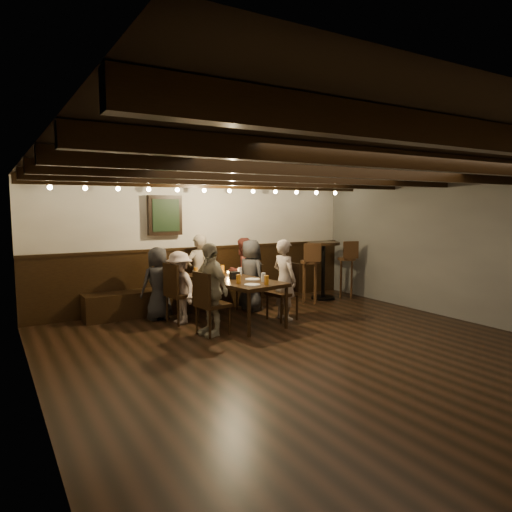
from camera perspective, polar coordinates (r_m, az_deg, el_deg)
room at (r=7.59m, az=-4.56°, el=-0.13°), size 7.00×7.00×7.00m
dining_table at (r=7.58m, az=-2.92°, el=-3.28°), size 1.14×2.02×0.72m
chair_left_near at (r=7.63m, az=-9.31°, el=-6.01°), size 0.52×0.52×0.99m
chair_left_far at (r=6.89m, az=-5.52°, el=-7.40°), size 0.49×0.49×0.95m
chair_right_near at (r=8.44m, az=-0.79°, el=-5.05°), size 0.44×0.44×0.85m
chair_right_far at (r=7.76m, az=3.39°, el=-5.82°), size 0.50×0.50×0.96m
person_bench_left at (r=7.88m, az=-12.13°, el=-3.36°), size 0.65×0.48×1.23m
person_bench_centre at (r=8.43m, az=-7.16°, el=-2.06°), size 0.56×0.41×1.41m
person_bench_right at (r=8.83m, az=-1.69°, el=-1.95°), size 0.70×0.58×1.31m
person_left_near at (r=7.56m, az=-9.54°, el=-3.89°), size 0.55×0.82×1.19m
person_left_far at (r=6.79m, az=-5.77°, el=-4.14°), size 0.45×0.85×1.39m
person_right_near at (r=8.39m, az=-0.62°, el=-2.40°), size 0.50×0.69×1.31m
person_right_far at (r=7.71m, az=3.57°, el=-2.96°), size 0.40×0.54×1.36m
pint_a at (r=7.98m, az=-7.53°, el=-1.91°), size 0.07×0.07×0.14m
pint_b at (r=8.23m, az=-4.21°, el=-1.63°), size 0.07×0.07×0.14m
pint_c at (r=7.47m, az=-5.23°, el=-2.44°), size 0.07×0.07×0.14m
pint_d at (r=7.90m, az=-2.03°, el=-1.94°), size 0.07×0.07×0.14m
pint_e at (r=7.08m, az=-2.19°, el=-2.90°), size 0.07×0.07×0.14m
pint_f at (r=7.26m, az=0.93°, el=-2.67°), size 0.07×0.07×0.14m
pint_g at (r=6.97m, az=1.32°, el=-3.03°), size 0.07×0.07×0.14m
plate_near at (r=6.93m, az=-0.48°, el=-3.61°), size 0.24×0.24×0.01m
plate_far at (r=7.45m, az=-0.43°, el=-2.93°), size 0.24×0.24×0.01m
condiment_caddy at (r=7.52m, az=-2.70°, el=-2.43°), size 0.15×0.10×0.12m
candle at (r=7.88m, az=-3.52°, el=-2.30°), size 0.05×0.05×0.05m
high_top_table at (r=9.49m, az=8.42°, el=-0.70°), size 0.67×0.67×1.18m
bar_stool_left at (r=9.07m, az=6.75°, el=-3.11°), size 0.42×0.43×1.20m
bar_stool_right at (r=9.74m, az=11.24°, el=-2.54°), size 0.40×0.42×1.20m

